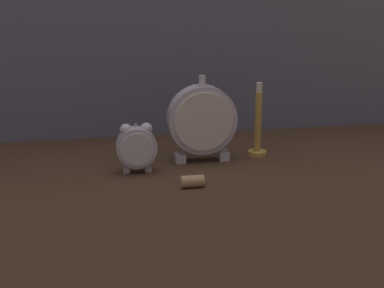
% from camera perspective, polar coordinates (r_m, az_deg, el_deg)
% --- Properties ---
extents(ground_plane, '(4.00, 4.00, 0.00)m').
position_cam_1_polar(ground_plane, '(1.02, 0.85, -3.65)').
color(ground_plane, '#422D1E').
extents(alarm_clock_twin_bell, '(0.08, 0.03, 0.10)m').
position_cam_1_polar(alarm_clock_twin_bell, '(1.03, -5.93, -0.18)').
color(alarm_clock_twin_bell, silver).
rests_on(alarm_clock_twin_bell, ground_plane).
extents(mantel_clock_silver, '(0.14, 0.04, 0.18)m').
position_cam_1_polar(mantel_clock_silver, '(1.09, 1.08, 2.53)').
color(mantel_clock_silver, silver).
rests_on(mantel_clock_silver, ground_plane).
extents(brass_candlestick, '(0.04, 0.04, 0.16)m').
position_cam_1_polar(brass_candlestick, '(1.14, 7.03, 1.36)').
color(brass_candlestick, gold).
rests_on(brass_candlestick, ground_plane).
extents(wine_cork, '(0.04, 0.02, 0.02)m').
position_cam_1_polar(wine_cork, '(0.97, 0.03, -4.00)').
color(wine_cork, tan).
rests_on(wine_cork, ground_plane).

